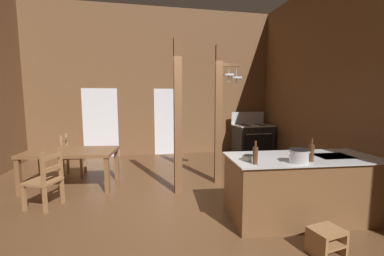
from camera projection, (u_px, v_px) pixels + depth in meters
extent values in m
cube|color=brown|center=(173.00, 212.00, 4.02)|extent=(8.10, 8.83, 0.10)
cube|color=brown|center=(155.00, 83.00, 7.72)|extent=(8.10, 0.14, 4.46)
cube|color=brown|center=(378.00, 72.00, 4.49)|extent=(0.14, 8.83, 4.46)
cube|color=white|center=(101.00, 123.00, 7.47)|extent=(1.00, 0.01, 2.05)
cube|color=white|center=(168.00, 122.00, 7.87)|extent=(0.84, 0.01, 2.05)
cube|color=brown|center=(301.00, 188.00, 3.70)|extent=(2.16, 1.05, 0.90)
cube|color=silver|center=(303.00, 157.00, 3.64)|extent=(2.22, 1.12, 0.02)
cube|color=black|center=(333.00, 156.00, 3.70)|extent=(0.55, 0.44, 0.00)
cube|color=black|center=(286.00, 202.00, 4.17)|extent=(1.99, 0.19, 0.10)
cube|color=#262626|center=(252.00, 140.00, 7.88)|extent=(1.14, 0.81, 0.90)
cube|color=black|center=(258.00, 143.00, 7.52)|extent=(0.93, 0.05, 0.52)
cylinder|color=silver|center=(259.00, 134.00, 7.46)|extent=(0.83, 0.06, 0.02)
cube|color=silver|center=(253.00, 125.00, 7.83)|extent=(1.18, 0.86, 0.03)
cube|color=silver|center=(248.00, 118.00, 8.15)|extent=(1.14, 0.10, 0.40)
cylinder|color=black|center=(262.00, 125.00, 7.74)|extent=(0.21, 0.21, 0.01)
cylinder|color=black|center=(248.00, 126.00, 7.62)|extent=(0.21, 0.21, 0.01)
cylinder|color=black|center=(258.00, 124.00, 8.03)|extent=(0.21, 0.21, 0.01)
cylinder|color=black|center=(243.00, 125.00, 7.91)|extent=(0.21, 0.21, 0.01)
cylinder|color=black|center=(269.00, 130.00, 7.54)|extent=(0.05, 0.03, 0.04)
cylinder|color=black|center=(262.00, 130.00, 7.48)|extent=(0.05, 0.03, 0.04)
cylinder|color=black|center=(256.00, 130.00, 7.43)|extent=(0.05, 0.03, 0.04)
cylinder|color=black|center=(249.00, 130.00, 7.37)|extent=(0.05, 0.03, 0.04)
cube|color=brown|center=(218.00, 116.00, 5.14)|extent=(0.16, 0.16, 2.81)
cube|color=brown|center=(228.00, 65.00, 5.03)|extent=(0.51, 0.14, 0.06)
cylinder|color=silver|center=(229.00, 69.00, 5.04)|extent=(0.01, 0.01, 0.18)
cylinder|color=silver|center=(229.00, 75.00, 5.06)|extent=(0.24, 0.24, 0.04)
cylinder|color=silver|center=(229.00, 79.00, 5.07)|extent=(0.02, 0.02, 0.14)
cylinder|color=silver|center=(237.00, 71.00, 5.06)|extent=(0.01, 0.01, 0.23)
cylinder|color=silver|center=(236.00, 78.00, 5.08)|extent=(0.26, 0.26, 0.04)
cylinder|color=silver|center=(236.00, 82.00, 5.09)|extent=(0.02, 0.02, 0.14)
cube|color=brown|center=(178.00, 118.00, 4.58)|extent=(0.14, 0.14, 2.81)
cube|color=#9E7044|center=(327.00, 231.00, 2.83)|extent=(0.40, 0.34, 0.04)
cube|color=#9E7044|center=(316.00, 246.00, 2.79)|extent=(0.09, 0.28, 0.26)
cube|color=#9E7044|center=(336.00, 240.00, 2.91)|extent=(0.09, 0.28, 0.26)
cube|color=#9E7044|center=(326.00, 243.00, 2.85)|extent=(0.36, 0.33, 0.03)
cube|color=brown|center=(71.00, 152.00, 4.95)|extent=(1.81, 1.12, 0.06)
cube|color=brown|center=(41.00, 166.00, 5.33)|extent=(0.09, 0.09, 0.68)
cube|color=brown|center=(117.00, 164.00, 5.44)|extent=(0.09, 0.09, 0.68)
cube|color=brown|center=(18.00, 177.00, 4.56)|extent=(0.09, 0.09, 0.68)
cube|color=brown|center=(107.00, 175.00, 4.66)|extent=(0.09, 0.09, 0.68)
cube|color=#9E7044|center=(74.00, 157.00, 5.77)|extent=(0.44, 0.44, 0.04)
cube|color=#9E7044|center=(85.00, 164.00, 6.01)|extent=(0.05, 0.05, 0.41)
cube|color=#9E7044|center=(82.00, 168.00, 5.64)|extent=(0.05, 0.05, 0.41)
cube|color=#9E7044|center=(68.00, 153.00, 5.91)|extent=(0.05, 0.05, 0.95)
cube|color=#9E7044|center=(63.00, 157.00, 5.54)|extent=(0.05, 0.05, 0.95)
cube|color=#9E7044|center=(64.00, 139.00, 5.68)|extent=(0.04, 0.38, 0.07)
cube|color=#9E7044|center=(65.00, 148.00, 5.70)|extent=(0.04, 0.38, 0.07)
cube|color=#9E7044|center=(43.00, 181.00, 4.06)|extent=(0.58, 0.58, 0.04)
cube|color=#9E7044|center=(24.00, 198.00, 3.94)|extent=(0.07, 0.07, 0.41)
cube|color=#9E7044|center=(43.00, 190.00, 4.31)|extent=(0.07, 0.07, 0.41)
cube|color=#9E7044|center=(44.00, 183.00, 3.84)|extent=(0.07, 0.07, 0.95)
cube|color=#9E7044|center=(61.00, 176.00, 4.20)|extent=(0.07, 0.07, 0.95)
cube|color=#9E7044|center=(51.00, 157.00, 3.98)|extent=(0.18, 0.36, 0.07)
cube|color=#9E7044|center=(52.00, 169.00, 4.00)|extent=(0.18, 0.36, 0.07)
cylinder|color=silver|center=(299.00, 156.00, 3.29)|extent=(0.24, 0.24, 0.18)
cylinder|color=black|center=(299.00, 149.00, 3.28)|extent=(0.25, 0.25, 0.01)
cylinder|color=silver|center=(290.00, 153.00, 3.26)|extent=(0.05, 0.02, 0.02)
cylinder|color=silver|center=(308.00, 153.00, 3.31)|extent=(0.05, 0.02, 0.02)
cylinder|color=#B2A893|center=(250.00, 158.00, 3.43)|extent=(0.20, 0.20, 0.07)
cylinder|color=black|center=(250.00, 155.00, 3.43)|extent=(0.17, 0.17, 0.00)
cylinder|color=#56331E|center=(255.00, 156.00, 3.23)|extent=(0.07, 0.07, 0.23)
cylinder|color=#56331E|center=(256.00, 144.00, 3.21)|extent=(0.03, 0.03, 0.08)
cylinder|color=#56331E|center=(311.00, 153.00, 3.37)|extent=(0.07, 0.07, 0.23)
cylinder|color=#56331E|center=(312.00, 141.00, 3.35)|extent=(0.03, 0.03, 0.08)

